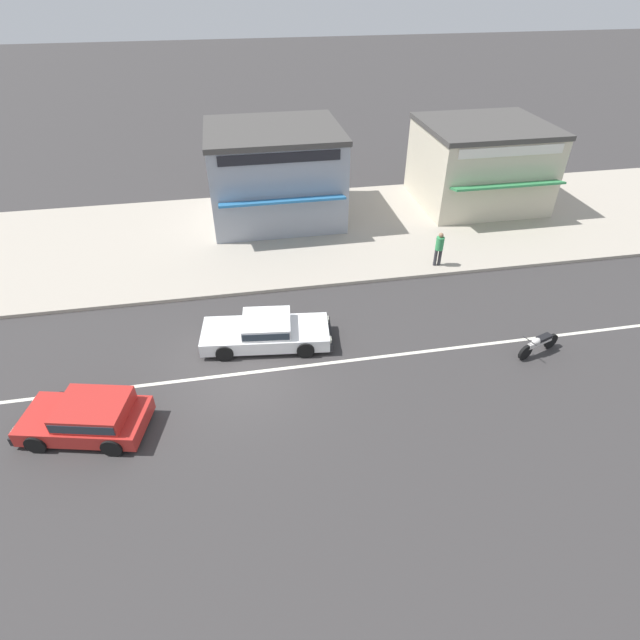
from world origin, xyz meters
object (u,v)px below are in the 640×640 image
object	(u,v)px
sedan_white_2	(267,331)
shopfront_mid_block	(275,173)
hatchback_red_0	(88,416)
pedestrian_near_clock	(439,247)
motorcycle_0	(539,344)
shopfront_corner_warung	(480,164)

from	to	relation	value
sedan_white_2	shopfront_mid_block	distance (m)	10.56
hatchback_red_0	pedestrian_near_clock	distance (m)	14.88
shopfront_mid_block	motorcycle_0	bearing A→B (deg)	-58.77
pedestrian_near_clock	shopfront_corner_warung	world-z (taller)	shopfront_corner_warung
motorcycle_0	shopfront_corner_warung	size ratio (longest dim) A/B	0.28
shopfront_mid_block	shopfront_corner_warung	bearing A→B (deg)	-0.51
hatchback_red_0	shopfront_mid_block	distance (m)	15.14
shopfront_corner_warung	shopfront_mid_block	world-z (taller)	shopfront_mid_block
shopfront_corner_warung	sedan_white_2	bearing A→B (deg)	-140.33
sedan_white_2	shopfront_mid_block	xyz separation A→B (m)	(1.49, 10.29, 1.82)
pedestrian_near_clock	shopfront_mid_block	distance (m)	9.05
hatchback_red_0	pedestrian_near_clock	xyz separation A→B (m)	(13.12, 7.01, 0.45)
sedan_white_2	shopfront_mid_block	bearing A→B (deg)	81.74
sedan_white_2	hatchback_red_0	bearing A→B (deg)	-149.90
shopfront_corner_warung	hatchback_red_0	bearing A→B (deg)	-143.00
hatchback_red_0	pedestrian_near_clock	world-z (taller)	pedestrian_near_clock
pedestrian_near_clock	sedan_white_2	bearing A→B (deg)	-153.30
hatchback_red_0	pedestrian_near_clock	bearing A→B (deg)	28.11
shopfront_corner_warung	shopfront_mid_block	bearing A→B (deg)	179.49
pedestrian_near_clock	motorcycle_0	bearing A→B (deg)	-78.05
motorcycle_0	shopfront_corner_warung	world-z (taller)	shopfront_corner_warung
sedan_white_2	motorcycle_0	world-z (taller)	sedan_white_2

